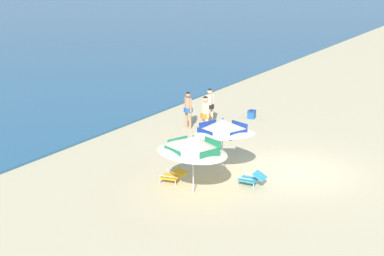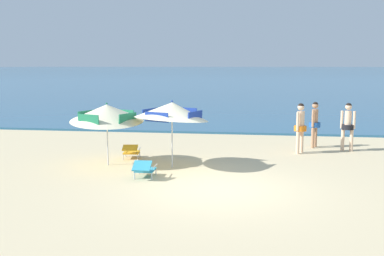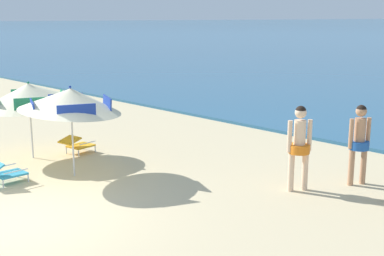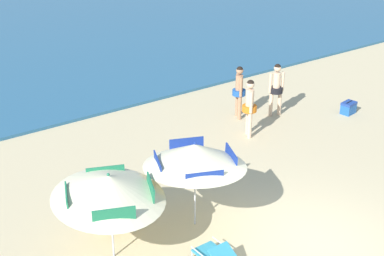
{
  "view_description": "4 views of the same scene",
  "coord_description": "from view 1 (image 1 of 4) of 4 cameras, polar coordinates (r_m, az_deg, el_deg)",
  "views": [
    {
      "loc": [
        -17.39,
        -5.39,
        6.57
      ],
      "look_at": [
        -0.67,
        3.93,
        1.25
      ],
      "focal_mm": 48.56,
      "sensor_mm": 36.0,
      "label": 1
    },
    {
      "loc": [
        0.91,
        -11.05,
        3.13
      ],
      "look_at": [
        -1.14,
        3.52,
        1.05
      ],
      "focal_mm": 41.83,
      "sensor_mm": 36.0,
      "label": 2
    },
    {
      "loc": [
        8.3,
        -3.55,
        3.55
      ],
      "look_at": [
        0.53,
        3.91,
        1.19
      ],
      "focal_mm": 47.58,
      "sensor_mm": 36.0,
      "label": 3
    },
    {
      "loc": [
        -7.87,
        -6.35,
        7.24
      ],
      "look_at": [
        -0.03,
        4.43,
        1.17
      ],
      "focal_mm": 52.12,
      "sensor_mm": 36.0,
      "label": 4
    }
  ],
  "objects": [
    {
      "name": "cooler_box",
      "position": [
        26.47,
        6.56,
        1.51
      ],
      "size": [
        0.54,
        0.42,
        0.43
      ],
      "color": "#1E56A8",
      "rests_on": "ground"
    },
    {
      "name": "lounge_chair_beside_umbrella",
      "position": [
        17.79,
        -2.02,
        -5.2
      ],
      "size": [
        0.66,
        0.93,
        0.49
      ],
      "color": "gold",
      "rests_on": "ground"
    },
    {
      "name": "person_wading_in",
      "position": [
        23.16,
        1.47,
        1.7
      ],
      "size": [
        0.44,
        0.47,
        1.79
      ],
      "color": "beige",
      "rests_on": "ground"
    },
    {
      "name": "person_standing_beside",
      "position": [
        24.31,
        -0.42,
        2.3
      ],
      "size": [
        0.43,
        0.48,
        1.75
      ],
      "color": "tan",
      "rests_on": "ground"
    },
    {
      "name": "beach_umbrella_striped_main",
      "position": [
        16.48,
        0.13,
        -1.81
      ],
      "size": [
        2.91,
        2.93,
        2.04
      ],
      "color": "silver",
      "rests_on": "ground"
    },
    {
      "name": "lounge_chair_under_umbrella",
      "position": [
        17.65,
        6.65,
        -5.49
      ],
      "size": [
        0.59,
        0.9,
        0.52
      ],
      "color": "teal",
      "rests_on": "ground"
    },
    {
      "name": "beach_umbrella_striped_second",
      "position": [
        18.19,
        3.39,
        0.15
      ],
      "size": [
        3.23,
        3.22,
        2.11
      ],
      "color": "silver",
      "rests_on": "ground"
    },
    {
      "name": "ground_plane",
      "position": [
        19.35,
        11.25,
        -4.63
      ],
      "size": [
        800.0,
        800.0,
        0.0
      ],
      "primitive_type": "plane",
      "color": "#CCB78C"
    },
    {
      "name": "person_standing_near_shore",
      "position": [
        24.99,
        1.95,
        2.69
      ],
      "size": [
        0.5,
        0.43,
        1.77
      ],
      "color": "beige",
      "rests_on": "ground"
    }
  ]
}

